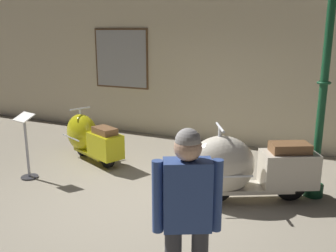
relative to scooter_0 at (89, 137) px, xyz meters
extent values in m
plane|color=gray|center=(1.68, -1.41, -0.43)|extent=(60.00, 60.00, 0.00)
cube|color=beige|center=(1.68, 2.22, 1.29)|extent=(18.00, 0.20, 3.44)
cube|color=brown|center=(-0.54, 2.10, 1.31)|extent=(1.42, 0.03, 1.38)
cube|color=#9E9E9E|center=(-0.54, 2.09, 1.31)|extent=(1.34, 0.01, 1.30)
cylinder|color=black|center=(-0.27, 0.12, -0.24)|extent=(0.38, 0.23, 0.38)
cylinder|color=silver|center=(-0.27, 0.12, -0.24)|extent=(0.20, 0.15, 0.17)
cylinder|color=black|center=(0.56, -0.25, -0.24)|extent=(0.38, 0.23, 0.38)
cylinder|color=silver|center=(0.56, -0.25, -0.24)|extent=(0.20, 0.15, 0.17)
cube|color=gold|center=(0.14, -0.06, -0.26)|extent=(0.98, 0.69, 0.05)
ellipsoid|color=gold|center=(-0.23, 0.10, 0.03)|extent=(0.94, 0.78, 0.73)
cube|color=gold|center=(0.53, -0.23, -0.03)|extent=(0.75, 0.62, 0.42)
cube|color=brown|center=(0.53, -0.23, 0.24)|extent=(0.53, 0.43, 0.12)
sphere|color=silver|center=(-0.48, 0.21, 0.23)|extent=(0.14, 0.14, 0.14)
cylinder|color=silver|center=(-0.26, 0.11, 0.37)|extent=(0.04, 0.04, 0.27)
cylinder|color=silver|center=(-0.26, 0.11, 0.50)|extent=(0.20, 0.40, 0.03)
cube|color=silver|center=(-0.33, -0.12, -0.02)|extent=(0.60, 0.27, 0.02)
cylinder|color=black|center=(2.76, -0.76, -0.21)|extent=(0.44, 0.29, 0.45)
cylinder|color=silver|center=(2.76, -0.76, -0.21)|extent=(0.23, 0.19, 0.20)
cylinder|color=black|center=(3.71, -0.26, -0.21)|extent=(0.44, 0.29, 0.45)
cylinder|color=silver|center=(3.71, -0.26, -0.21)|extent=(0.23, 0.19, 0.20)
cube|color=beige|center=(3.23, -0.51, -0.23)|extent=(1.13, 0.86, 0.06)
ellipsoid|color=beige|center=(2.81, -0.73, 0.11)|extent=(1.11, 0.96, 0.85)
cube|color=beige|center=(3.67, -0.28, 0.04)|extent=(0.89, 0.76, 0.49)
cube|color=brown|center=(3.67, -0.28, 0.35)|extent=(0.62, 0.53, 0.13)
sphere|color=silver|center=(2.53, -0.88, 0.35)|extent=(0.17, 0.17, 0.17)
cylinder|color=silver|center=(2.78, -0.75, 0.50)|extent=(0.05, 0.05, 0.31)
cylinder|color=silver|center=(2.78, -0.75, 0.66)|extent=(0.26, 0.45, 0.04)
cube|color=silver|center=(2.95, -0.99, 0.05)|extent=(0.67, 0.37, 0.03)
cylinder|color=#144728|center=(4.01, 0.04, -0.34)|extent=(0.28, 0.28, 0.18)
cylinder|color=#144728|center=(4.01, 0.04, 1.11)|extent=(0.11, 0.11, 2.73)
torus|color=#144728|center=(4.01, 0.04, 1.25)|extent=(0.19, 0.19, 0.04)
cube|color=#334C8C|center=(3.21, -3.01, 0.68)|extent=(0.43, 0.35, 0.58)
cylinder|color=#334C8C|center=(3.42, -2.90, 0.67)|extent=(0.09, 0.09, 0.60)
cylinder|color=#334C8C|center=(3.00, -3.11, 0.67)|extent=(0.09, 0.09, 0.60)
sphere|color=tan|center=(3.21, -3.01, 1.08)|extent=(0.22, 0.22, 0.22)
sphere|color=gray|center=(3.21, -3.01, 1.12)|extent=(0.20, 0.20, 0.20)
cylinder|color=#333338|center=(-0.34, -1.21, -0.42)|extent=(0.28, 0.28, 0.02)
cylinder|color=#A5A5AD|center=(-0.34, -1.21, 0.09)|extent=(0.04, 0.04, 0.99)
cube|color=silver|center=(-0.34, -1.21, 0.60)|extent=(0.36, 0.29, 0.12)
camera|label=1|loc=(4.23, -5.58, 1.94)|focal=40.32mm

